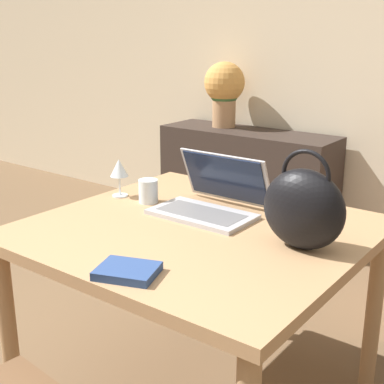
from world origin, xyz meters
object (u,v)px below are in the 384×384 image
Objects in this scene: wine_glass at (119,170)px; flower_vase at (224,89)px; drinking_glass at (148,191)px; handbag at (304,208)px; laptop at (213,197)px.

flower_vase is at bearing 110.48° from wine_glass.
flower_vase is at bearing 114.75° from drinking_glass.
handbag is at bearing -5.17° from drinking_glass.
flower_vase is at bearing 129.77° from handbag.
flower_vase is (-1.48, 1.78, 0.12)m from handbag.
laptop is 0.42m from wine_glass.
handbag is at bearing -50.23° from flower_vase.
laptop is 1.19× the size of handbag.
laptop reaches higher than wine_glass.
handbag reaches higher than laptop.
drinking_glass is 0.29× the size of handbag.
laptop is 4.07× the size of drinking_glass.
flower_vase reaches higher than laptop.
laptop reaches higher than drinking_glass.
flower_vase reaches higher than handbag.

